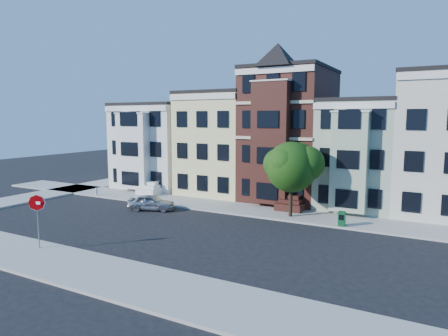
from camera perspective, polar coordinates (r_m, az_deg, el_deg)
The scene contains 13 objects.
ground at distance 26.23m, azimuth -1.53°, elevation -9.92°, with size 120.00×120.00×0.00m, color black.
far_sidewalk at distance 33.13m, azimuth 5.47°, elevation -6.19°, with size 60.00×4.00×0.15m, color #9E9B93.
near_sidewalk at distance 20.10m, azimuth -13.49°, elevation -15.34°, with size 60.00×4.00×0.15m, color #9E9B93.
cross_sidewalk at distance 41.54m, azimuth -28.89°, elevation -4.33°, with size 4.00×60.00×0.15m, color #9E9B93.
house_white at distance 45.62m, azimuth -8.74°, elevation 3.04°, with size 8.00×9.00×9.00m, color white.
house_yellow at distance 41.23m, azimuth 0.14°, elevation 3.39°, with size 7.00×9.00×10.00m, color #F2E69E.
house_brown at distance 38.35m, azimuth 9.41°, elevation 4.51°, with size 7.00×9.00×12.00m, color #371711.
house_green at distance 36.83m, azimuth 18.95°, elevation 1.78°, with size 6.00×9.00×9.00m, color #9CAD91.
street_tree at distance 30.86m, azimuth 9.59°, elevation -0.35°, with size 6.14×6.14×7.15m, color #235112, non-canonical shape.
parked_car at distance 34.16m, azimuth -10.35°, elevation -4.85°, with size 1.57×3.89×1.33m, color #A4A6AC.
newspaper_box at distance 29.42m, azimuth 16.47°, elevation -6.97°, with size 0.47×0.41×1.04m, color #0E5127.
fire_hydrant at distance 41.37m, azimuth -17.77°, elevation -3.30°, with size 0.21×0.21×0.59m, color beige.
stop_sign at distance 25.66m, azimuth -25.05°, elevation -6.48°, with size 0.99×0.14×3.59m, color #B70206, non-canonical shape.
Camera 1 is at (12.60, -21.68, 7.69)m, focal length 32.00 mm.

